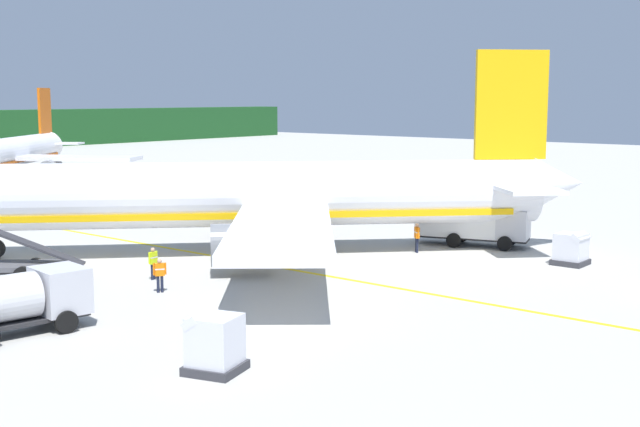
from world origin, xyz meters
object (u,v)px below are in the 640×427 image
at_px(airliner_foreground, 245,196).
at_px(cargo_container_mid, 571,249).
at_px(cargo_container_near, 214,344).
at_px(service_truck_fuel, 473,223).
at_px(service_truck_baggage, 4,301).
at_px(airliner_mid_apron, 2,154).
at_px(crew_marshaller, 160,273).
at_px(crew_loader_left, 153,261).
at_px(crew_loader_right, 417,235).

distance_m(airliner_foreground, cargo_container_mid, 18.63).
bearing_deg(cargo_container_near, airliner_foreground, 41.83).
height_order(service_truck_fuel, service_truck_baggage, service_truck_fuel).
height_order(service_truck_baggage, cargo_container_mid, service_truck_baggage).
distance_m(airliner_mid_apron, crew_marshaller, 58.97).
xyz_separation_m(cargo_container_near, crew_marshaller, (6.29, 10.40, -0.03)).
bearing_deg(service_truck_fuel, airliner_foreground, 139.68).
relative_size(airliner_mid_apron, service_truck_fuel, 4.20).
xyz_separation_m(airliner_mid_apron, crew_loader_left, (-21.43, -51.81, -1.94)).
height_order(airliner_foreground, service_truck_fuel, airliner_foreground).
relative_size(airliner_mid_apron, crew_marshaller, 18.57).
distance_m(airliner_foreground, crew_marshaller, 10.77).
bearing_deg(crew_loader_right, crew_marshaller, 167.01).
height_order(airliner_foreground, airliner_mid_apron, airliner_foreground).
xyz_separation_m(airliner_mid_apron, service_truck_baggage, (-31.56, -55.41, -1.51)).
distance_m(service_truck_fuel, cargo_container_near, 27.22).
relative_size(airliner_foreground, airliner_mid_apron, 1.09).
xyz_separation_m(service_truck_baggage, crew_loader_right, (24.80, -2.60, -0.36)).
bearing_deg(crew_marshaller, service_truck_baggage, -172.30).
relative_size(service_truck_fuel, service_truck_baggage, 1.03).
bearing_deg(cargo_container_mid, crew_marshaller, 146.62).
bearing_deg(cargo_container_near, service_truck_fuel, 11.17).
xyz_separation_m(airliner_foreground, service_truck_baggage, (-18.26, -5.09, -1.99)).
xyz_separation_m(service_truck_baggage, cargo_container_mid, (27.13, -11.10, -0.52)).
relative_size(airliner_foreground, cargo_container_near, 15.16).
distance_m(service_truck_baggage, cargo_container_mid, 29.32).
relative_size(service_truck_baggage, cargo_container_mid, 3.70).
bearing_deg(airliner_foreground, crew_loader_left, -169.61).
relative_size(airliner_foreground, service_truck_baggage, 4.73).
relative_size(airliner_mid_apron, cargo_container_mid, 16.04).
bearing_deg(crew_loader_left, cargo_container_near, -121.54).
xyz_separation_m(crew_marshaller, crew_loader_right, (16.27, -3.75, 0.09)).
height_order(cargo_container_mid, crew_loader_right, cargo_container_mid).
xyz_separation_m(cargo_container_near, crew_loader_right, (22.56, 6.65, 0.06)).
distance_m(service_truck_fuel, cargo_container_mid, 7.37).
distance_m(airliner_mid_apron, cargo_container_mid, 66.69).
xyz_separation_m(service_truck_baggage, cargo_container_near, (2.24, -9.25, -0.42)).
relative_size(cargo_container_mid, crew_loader_right, 1.07).
distance_m(airliner_mid_apron, crew_loader_right, 58.42).
relative_size(service_truck_fuel, crew_loader_right, 4.07).
bearing_deg(airliner_mid_apron, service_truck_fuel, -92.52).
relative_size(crew_loader_left, crew_loader_right, 0.94).
distance_m(service_truck_fuel, crew_loader_left, 20.29).
bearing_deg(airliner_foreground, crew_marshaller, -157.98).
distance_m(crew_marshaller, crew_loader_right, 16.69).
height_order(service_truck_fuel, crew_loader_left, service_truck_fuel).
bearing_deg(cargo_container_near, crew_loader_left, 58.46).
xyz_separation_m(cargo_container_near, crew_loader_left, (7.88, 12.84, -0.02)).
bearing_deg(cargo_container_near, crew_marshaller, 58.84).
xyz_separation_m(airliner_foreground, service_truck_fuel, (10.68, -9.06, -1.95)).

